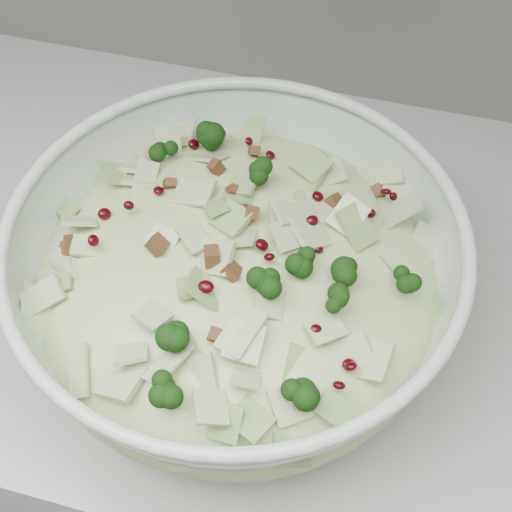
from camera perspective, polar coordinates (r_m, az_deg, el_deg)
The scene contains 2 objects.
mixing_bowl at distance 0.63m, azimuth -1.53°, elevation -2.06°, with size 0.45×0.45×0.15m.
salad at distance 0.61m, azimuth -1.58°, elevation -0.70°, with size 0.47×0.47×0.16m.
Camera 1 is at (-0.36, 1.26, 1.49)m, focal length 50.00 mm.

